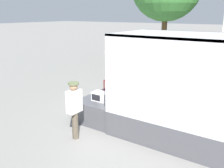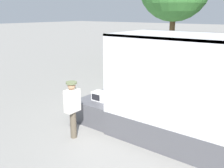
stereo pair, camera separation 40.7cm
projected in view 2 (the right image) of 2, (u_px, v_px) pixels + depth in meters
The scene contains 5 objects.
ground_plane at pixel (125, 121), 8.32m from camera, with size 160.00×160.00×0.00m, color gray.
tailgate_deck at pixel (109, 107), 8.62m from camera, with size 1.40×2.14×0.73m, color #4C4C51.
microwave at pixel (100, 96), 8.13m from camera, with size 0.51×0.36×0.29m.
portable_generator at pixel (117, 89), 8.74m from camera, with size 0.74×0.44×0.51m.
worker_person at pixel (72, 104), 6.98m from camera, with size 0.30×0.44×1.68m.
Camera 2 is at (4.28, -6.37, 3.48)m, focal length 40.00 mm.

